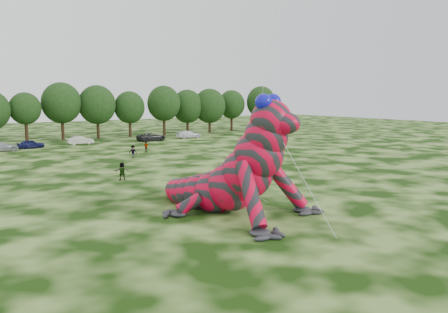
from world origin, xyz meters
TOP-DOWN VIEW (x-y plane):
  - ground at (0.00, 0.00)m, footprint 240.00×240.00m
  - inflatable_gecko at (4.07, 1.31)m, footprint 19.23×20.59m
  - tree_9 at (1.06, 57.35)m, footprint 5.27×4.74m
  - tree_10 at (7.40, 58.58)m, footprint 7.09×6.38m
  - tree_11 at (13.79, 58.20)m, footprint 7.01×6.31m
  - tree_12 at (20.01, 57.74)m, footprint 5.99×5.39m
  - tree_13 at (27.13, 57.13)m, footprint 6.83×6.15m
  - tree_14 at (33.46, 58.72)m, footprint 6.82×6.14m
  - tree_15 at (38.47, 57.77)m, footprint 7.17×6.45m
  - tree_16 at (45.45, 59.37)m, footprint 6.26×5.63m
  - tree_17 at (51.95, 56.66)m, footprint 6.98×6.28m
  - car_3 at (-4.34, 46.66)m, footprint 5.13×2.58m
  - car_4 at (0.10, 48.37)m, footprint 4.01×1.75m
  - car_5 at (8.06, 49.63)m, footprint 4.19×1.56m
  - car_6 at (20.34, 48.44)m, footprint 5.66×3.26m
  - car_7 at (28.58, 49.41)m, footprint 5.03×2.39m
  - spectator_5 at (2.61, 16.00)m, footprint 1.66×0.81m
  - spectator_2 at (9.13, 29.41)m, footprint 1.26×1.09m
  - spectator_3 at (12.99, 34.00)m, footprint 0.95×0.50m

SIDE VIEW (x-z plane):
  - ground at x=0.00m, z-range 0.00..0.00m
  - car_4 at x=0.10m, z-range 0.00..1.34m
  - car_5 at x=8.06m, z-range 0.00..1.37m
  - car_7 at x=28.58m, z-range 0.00..1.42m
  - car_3 at x=-4.34m, z-range 0.00..1.43m
  - car_6 at x=20.34m, z-range 0.00..1.48m
  - spectator_3 at x=12.99m, z-range 0.00..1.55m
  - spectator_2 at x=9.13m, z-range 0.00..1.69m
  - spectator_5 at x=2.61m, z-range 0.00..1.71m
  - inflatable_gecko at x=4.07m, z-range 0.00..8.23m
  - tree_9 at x=1.06m, z-range 0.00..8.68m
  - tree_12 at x=20.01m, z-range 0.00..8.97m
  - tree_16 at x=45.45m, z-range 0.00..9.37m
  - tree_14 at x=33.46m, z-range 0.00..9.40m
  - tree_15 at x=38.47m, z-range 0.00..9.63m
  - tree_11 at x=13.79m, z-range 0.00..10.07m
  - tree_13 at x=27.13m, z-range 0.00..10.13m
  - tree_17 at x=51.95m, z-range 0.00..10.30m
  - tree_10 at x=7.40m, z-range 0.00..10.50m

